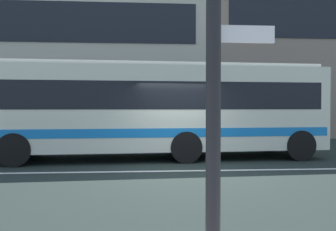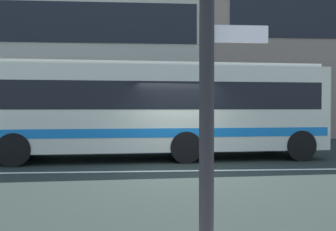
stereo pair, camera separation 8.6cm
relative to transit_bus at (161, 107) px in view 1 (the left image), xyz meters
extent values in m
plane|color=#1E2824|center=(0.53, -2.52, -1.77)|extent=(160.00, 160.00, 0.00)
cube|color=silver|center=(0.53, -2.52, -1.76)|extent=(60.00, 0.16, 0.01)
cube|color=#B8B4A0|center=(-8.32, 11.61, 3.64)|extent=(23.07, 9.23, 10.81)
cube|color=beige|center=(0.00, 0.00, -0.05)|extent=(11.10, 3.18, 2.73)
cube|color=black|center=(0.00, 0.00, 0.36)|extent=(10.44, 3.17, 0.87)
cube|color=#146CBA|center=(0.00, 0.00, -0.80)|extent=(10.88, 3.20, 0.28)
cube|color=beige|center=(0.00, 0.00, 1.38)|extent=(10.64, 2.75, 0.12)
cylinder|color=black|center=(-4.41, -1.43, -1.27)|extent=(1.01, 0.34, 1.00)
cylinder|color=black|center=(-4.55, 0.91, -1.27)|extent=(1.01, 0.34, 1.00)
cylinder|color=black|center=(0.74, -1.13, -1.27)|extent=(1.01, 0.34, 1.00)
cylinder|color=black|center=(0.60, 1.21, -1.27)|extent=(1.01, 0.34, 1.00)
cylinder|color=black|center=(4.55, -0.91, -1.27)|extent=(1.01, 0.34, 1.00)
cylinder|color=black|center=(4.41, 1.43, -1.27)|extent=(1.01, 0.34, 1.00)
cylinder|color=black|center=(0.01, -8.94, 0.23)|extent=(0.14, 0.14, 3.69)
cube|color=silver|center=(0.31, -8.94, 0.67)|extent=(0.56, 0.03, 0.16)
camera|label=1|loc=(-0.66, -12.23, -0.02)|focal=38.11mm
camera|label=2|loc=(-0.58, -12.24, -0.02)|focal=38.11mm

